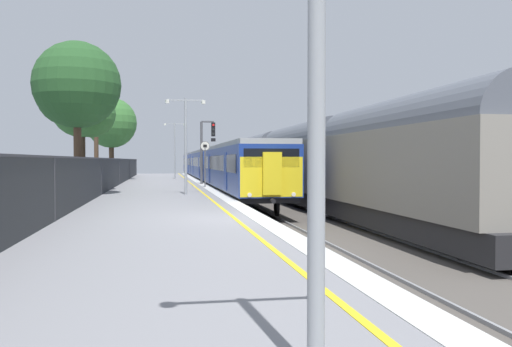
{
  "coord_description": "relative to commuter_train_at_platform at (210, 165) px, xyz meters",
  "views": [
    {
      "loc": [
        -2.46,
        -15.83,
        1.73
      ],
      "look_at": [
        1.39,
        6.19,
        1.17
      ],
      "focal_mm": 37.8,
      "sensor_mm": 36.0,
      "label": 1
    }
  ],
  "objects": [
    {
      "name": "ground",
      "position": [
        0.55,
        -35.65,
        -1.88
      ],
      "size": [
        17.4,
        110.0,
        1.21
      ],
      "color": "gray"
    },
    {
      "name": "commuter_train_at_platform",
      "position": [
        0.0,
        0.0,
        0.0
      ],
      "size": [
        2.83,
        58.99,
        3.81
      ],
      "color": "navy",
      "rests_on": "ground"
    },
    {
      "name": "freight_train_adjacent_track",
      "position": [
        4.0,
        -18.87,
        0.43
      ],
      "size": [
        2.6,
        43.26,
        4.91
      ],
      "color": "#232326",
      "rests_on": "ground"
    },
    {
      "name": "signal_gantry",
      "position": [
        -1.46,
        -12.56,
        1.6
      ],
      "size": [
        1.1,
        0.24,
        4.56
      ],
      "color": "#47474C",
      "rests_on": "ground"
    },
    {
      "name": "speed_limit_sign",
      "position": [
        -1.85,
        -17.03,
        0.59
      ],
      "size": [
        0.59,
        0.08,
        2.93
      ],
      "color": "#59595B",
      "rests_on": "ground"
    },
    {
      "name": "platform_lamp_mid",
      "position": [
        -3.38,
        -24.16,
        1.64
      ],
      "size": [
        2.0,
        0.2,
        4.84
      ],
      "color": "#93999E",
      "rests_on": "ground"
    },
    {
      "name": "platform_lamp_far",
      "position": [
        -3.38,
        -0.87,
        1.84
      ],
      "size": [
        2.0,
        0.2,
        5.22
      ],
      "color": "#93999E",
      "rests_on": "ground"
    },
    {
      "name": "platform_back_fence",
      "position": [
        -7.55,
        -35.65,
        -0.3
      ],
      "size": [
        0.07,
        99.0,
        1.85
      ],
      "color": "#282B2D",
      "rests_on": "ground"
    },
    {
      "name": "background_tree_left",
      "position": [
        -8.73,
        -24.15,
        3.97
      ],
      "size": [
        4.2,
        4.2,
        7.48
      ],
      "color": "#473323",
      "rests_on": "ground"
    },
    {
      "name": "background_tree_centre",
      "position": [
        -8.9,
        -2.44,
        3.6
      ],
      "size": [
        4.43,
        4.43,
        7.24
      ],
      "color": "#473323",
      "rests_on": "ground"
    },
    {
      "name": "background_tree_right",
      "position": [
        -8.83,
        -19.96,
        3.34
      ],
      "size": [
        3.67,
        3.63,
        6.52
      ],
      "color": "#473323",
      "rests_on": "ground"
    },
    {
      "name": "background_tree_back",
      "position": [
        -8.81,
        -14.48,
        5.32
      ],
      "size": [
        3.03,
        3.03,
        8.21
      ],
      "color": "#473323",
      "rests_on": "ground"
    }
  ]
}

